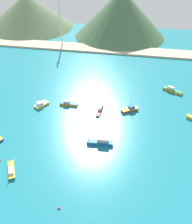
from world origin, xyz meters
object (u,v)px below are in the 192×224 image
(fishing_boat_1, at_px, (11,170))
(buoy_1, at_px, (59,208))
(fishing_boat_9, at_px, (68,103))
(radio_tower, at_px, (61,24))
(fishing_boat_2, at_px, (100,142))
(buoy_0, at_px, (0,160))
(fishing_boat_3, at_px, (172,90))
(fishing_boat_7, at_px, (41,104))
(fishing_boat_8, at_px, (100,110))
(fishing_boat_4, at_px, (130,109))

(fishing_boat_1, xyz_separation_m, buoy_1, (21.38, -11.09, -0.57))
(fishing_boat_9, relative_size, radio_tower, 0.28)
(fishing_boat_2, bearing_deg, buoy_1, -104.90)
(buoy_0, bearing_deg, fishing_boat_1, -31.68)
(buoy_1, bearing_deg, fishing_boat_3, 62.78)
(fishing_boat_7, xyz_separation_m, fishing_boat_8, (29.58, 1.09, -0.10))
(fishing_boat_3, bearing_deg, radio_tower, 145.49)
(fishing_boat_2, bearing_deg, buoy_0, -156.78)
(fishing_boat_4, height_order, fishing_boat_8, fishing_boat_4)
(fishing_boat_4, bearing_deg, fishing_boat_3, 45.49)
(fishing_boat_4, distance_m, buoy_0, 61.93)
(fishing_boat_9, bearing_deg, fishing_boat_2, -50.39)
(fishing_boat_2, bearing_deg, fishing_boat_3, 55.94)
(fishing_boat_4, distance_m, fishing_boat_8, 14.72)
(fishing_boat_4, distance_m, fishing_boat_9, 30.83)
(fishing_boat_1, xyz_separation_m, fishing_boat_4, (39.93, 44.91, 0.29))
(buoy_1, xyz_separation_m, radio_tower, (-38.30, 131.76, 16.55))
(buoy_1, relative_size, radio_tower, 0.03)
(fishing_boat_1, distance_m, buoy_1, 24.09)
(fishing_boat_3, distance_m, fishing_boat_4, 30.68)
(fishing_boat_2, height_order, fishing_boat_8, fishing_boat_2)
(fishing_boat_4, relative_size, fishing_boat_7, 1.09)
(buoy_0, xyz_separation_m, radio_tower, (-10.28, 116.57, 16.58))
(fishing_boat_7, bearing_deg, fishing_boat_4, 4.92)
(fishing_boat_2, distance_m, fishing_boat_3, 56.92)
(fishing_boat_8, xyz_separation_m, buoy_1, (-4.08, -53.30, -0.67))
(buoy_0, bearing_deg, fishing_boat_7, 86.10)
(fishing_boat_2, relative_size, fishing_boat_4, 1.26)
(radio_tower, bearing_deg, fishing_boat_4, -53.11)
(buoy_1, distance_m, radio_tower, 138.21)
(fishing_boat_2, height_order, fishing_boat_9, fishing_boat_9)
(fishing_boat_9, height_order, buoy_1, fishing_boat_9)
(fishing_boat_8, bearing_deg, fishing_boat_2, -79.73)
(fishing_boat_8, height_order, radio_tower, radio_tower)
(fishing_boat_2, relative_size, buoy_1, 12.98)
(buoy_1, bearing_deg, fishing_boat_8, 85.62)
(fishing_boat_9, bearing_deg, fishing_boat_4, 1.07)
(fishing_boat_1, height_order, fishing_boat_4, fishing_boat_4)
(fishing_boat_4, distance_m, buoy_1, 59.00)
(fishing_boat_3, height_order, buoy_1, fishing_boat_3)
(fishing_boat_9, bearing_deg, fishing_boat_7, -166.35)
(fishing_boat_7, height_order, radio_tower, radio_tower)
(fishing_boat_8, xyz_separation_m, buoy_0, (-32.11, -38.11, -0.70))
(fishing_boat_1, distance_m, fishing_boat_8, 49.29)
(fishing_boat_4, height_order, buoy_0, fishing_boat_4)
(fishing_boat_7, bearing_deg, fishing_boat_9, 13.65)
(fishing_boat_8, bearing_deg, radio_tower, 118.38)
(fishing_boat_4, bearing_deg, radio_tower, 126.89)
(fishing_boat_1, height_order, buoy_0, fishing_boat_1)
(fishing_boat_1, xyz_separation_m, fishing_boat_9, (9.11, 44.33, 0.20))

